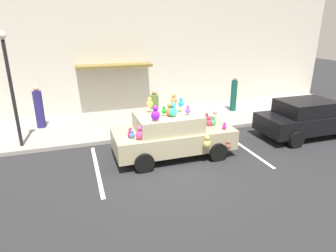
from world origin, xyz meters
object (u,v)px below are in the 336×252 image
(street_lamp_post, at_px, (10,79))
(pedestrian_by_lamp, at_px, (234,95))
(parked_sedan_behind, at_px, (307,118))
(teddy_bear_on_sidewalk, at_px, (215,116))
(plush_covered_car, at_px, (172,134))
(pedestrian_walking_past, at_px, (39,108))
(pedestrian_near_shopfront, at_px, (155,111))

(street_lamp_post, distance_m, pedestrian_by_lamp, 10.17)
(parked_sedan_behind, xyz_separation_m, teddy_bear_on_sidewalk, (-2.91, 2.49, -0.37))
(parked_sedan_behind, relative_size, street_lamp_post, 1.01)
(street_lamp_post, xyz_separation_m, pedestrian_by_lamp, (9.90, 1.63, -1.63))
(plush_covered_car, height_order, street_lamp_post, street_lamp_post)
(pedestrian_walking_past, distance_m, pedestrian_by_lamp, 9.36)
(teddy_bear_on_sidewalk, relative_size, pedestrian_near_shopfront, 0.34)
(plush_covered_car, bearing_deg, pedestrian_by_lamp, 39.42)
(plush_covered_car, distance_m, street_lamp_post, 5.92)
(parked_sedan_behind, height_order, street_lamp_post, street_lamp_post)
(teddy_bear_on_sidewalk, height_order, pedestrian_by_lamp, pedestrian_by_lamp)
(plush_covered_car, xyz_separation_m, pedestrian_near_shopfront, (0.08, 2.48, 0.15))
(pedestrian_walking_past, height_order, pedestrian_by_lamp, pedestrian_walking_past)
(pedestrian_near_shopfront, bearing_deg, pedestrian_by_lamp, 16.91)
(pedestrian_walking_past, bearing_deg, parked_sedan_behind, -21.89)
(plush_covered_car, relative_size, pedestrian_by_lamp, 2.31)
(street_lamp_post, bearing_deg, parked_sedan_behind, -11.39)
(plush_covered_car, xyz_separation_m, pedestrian_walking_past, (-4.61, 4.26, 0.20))
(plush_covered_car, distance_m, parked_sedan_behind, 5.91)
(teddy_bear_on_sidewalk, xyz_separation_m, pedestrian_walking_past, (-7.60, 1.73, 0.58))
(street_lamp_post, bearing_deg, pedestrian_near_shopfront, 2.35)
(teddy_bear_on_sidewalk, bearing_deg, pedestrian_near_shopfront, -179.00)
(street_lamp_post, relative_size, pedestrian_by_lamp, 2.26)
(plush_covered_car, height_order, teddy_bear_on_sidewalk, plush_covered_car)
(pedestrian_near_shopfront, bearing_deg, teddy_bear_on_sidewalk, 1.00)
(teddy_bear_on_sidewalk, height_order, street_lamp_post, street_lamp_post)
(teddy_bear_on_sidewalk, relative_size, street_lamp_post, 0.14)
(pedestrian_near_shopfront, bearing_deg, pedestrian_walking_past, 159.19)
(parked_sedan_behind, distance_m, pedestrian_by_lamp, 4.04)
(parked_sedan_behind, height_order, teddy_bear_on_sidewalk, parked_sedan_behind)
(pedestrian_near_shopfront, height_order, pedestrian_walking_past, pedestrian_walking_past)
(pedestrian_near_shopfront, distance_m, pedestrian_walking_past, 5.01)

